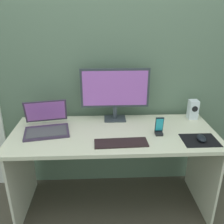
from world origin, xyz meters
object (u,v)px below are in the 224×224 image
at_px(speaker_right, 193,109).
at_px(phone_in_dock, 159,129).
at_px(monitor, 115,91).
at_px(keyboard_external, 121,143).
at_px(laptop, 46,125).
at_px(mouse, 201,138).

xyz_separation_m(speaker_right, phone_in_dock, (-0.35, -0.28, -0.03)).
bearing_deg(speaker_right, monitor, 179.29).
xyz_separation_m(monitor, keyboard_external, (0.02, -0.41, -0.25)).
bearing_deg(monitor, laptop, -161.47).
bearing_deg(speaker_right, phone_in_dock, -141.29).
distance_m(keyboard_external, mouse, 0.57).
xyz_separation_m(laptop, phone_in_dock, (0.85, -0.11, 0.00)).
bearing_deg(mouse, monitor, 150.55).
bearing_deg(laptop, monitor, 18.53).
bearing_deg(speaker_right, mouse, -100.45).
relative_size(keyboard_external, phone_in_dock, 2.66).
relative_size(monitor, mouse, 5.60).
relative_size(monitor, phone_in_dock, 4.01).
bearing_deg(keyboard_external, phone_in_dock, 20.68).
bearing_deg(phone_in_dock, monitor, 137.03).
height_order(monitor, speaker_right, monitor).
height_order(laptop, mouse, laptop).
distance_m(monitor, speaker_right, 0.68).
xyz_separation_m(monitor, laptop, (-0.54, -0.18, -0.20)).
xyz_separation_m(mouse, phone_in_dock, (-0.28, 0.11, 0.03)).
distance_m(speaker_right, mouse, 0.40).
bearing_deg(monitor, speaker_right, -0.71).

